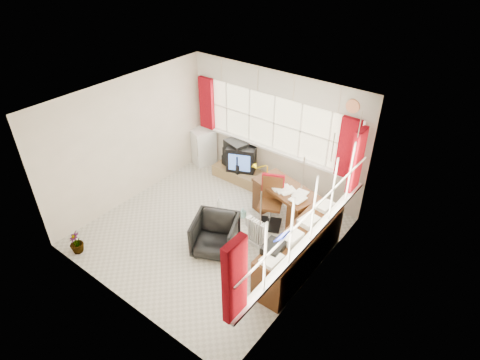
% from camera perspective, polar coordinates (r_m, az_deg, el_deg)
% --- Properties ---
extents(ground, '(4.00, 4.00, 0.00)m').
position_cam_1_polar(ground, '(7.47, -4.11, -7.30)').
color(ground, beige).
rests_on(ground, ground).
extents(room_walls, '(4.00, 4.00, 4.00)m').
position_cam_1_polar(room_walls, '(6.59, -4.63, 2.60)').
color(room_walls, beige).
rests_on(room_walls, ground).
extents(window_back, '(3.70, 0.12, 3.60)m').
position_cam_1_polar(window_back, '(8.21, 4.57, 4.82)').
color(window_back, '#F7F0C4').
rests_on(window_back, room_walls).
extents(window_right, '(0.12, 3.70, 3.60)m').
position_cam_1_polar(window_right, '(6.03, 9.74, -7.80)').
color(window_right, '#F7F0C4').
rests_on(window_right, room_walls).
extents(curtains, '(3.83, 3.83, 1.15)m').
position_cam_1_polar(curtains, '(6.78, 6.49, 3.01)').
color(curtains, '#9B080F').
rests_on(curtains, room_walls).
extents(overhead_cabinets, '(3.98, 3.98, 0.48)m').
position_cam_1_polar(overhead_cabinets, '(6.44, 7.62, 9.15)').
color(overhead_cabinets, silver).
rests_on(overhead_cabinets, room_walls).
extents(desk, '(1.37, 0.93, 0.76)m').
position_cam_1_polar(desk, '(7.55, 6.39, -3.07)').
color(desk, '#452810').
rests_on(desk, ground).
extents(desk_lamp, '(0.16, 0.14, 0.40)m').
position_cam_1_polar(desk_lamp, '(7.31, 3.89, 1.41)').
color(desk_lamp, '#DEC109').
rests_on(desk_lamp, desk).
extents(task_chair, '(0.56, 0.57, 1.00)m').
position_cam_1_polar(task_chair, '(7.37, 4.50, -2.70)').
color(task_chair, black).
rests_on(task_chair, ground).
extents(office_chair, '(0.96, 0.97, 0.67)m').
position_cam_1_polar(office_chair, '(6.88, -3.55, -7.85)').
color(office_chair, black).
rests_on(office_chair, ground).
extents(radiator, '(0.36, 0.17, 0.53)m').
position_cam_1_polar(radiator, '(7.05, 2.44, -7.88)').
color(radiator, white).
rests_on(radiator, ground).
extents(credenza, '(0.50, 2.00, 0.85)m').
position_cam_1_polar(credenza, '(6.60, 8.50, -9.76)').
color(credenza, '#452810').
rests_on(credenza, ground).
extents(file_tray, '(0.30, 0.37, 0.12)m').
position_cam_1_polar(file_tray, '(5.97, 4.77, -9.57)').
color(file_tray, black).
rests_on(file_tray, credenza).
extents(tv_bench, '(1.40, 0.50, 0.25)m').
position_cam_1_polar(tv_bench, '(8.74, 0.52, 0.61)').
color(tv_bench, '#A08250').
rests_on(tv_bench, ground).
extents(crt_tv, '(0.78, 0.75, 0.55)m').
position_cam_1_polar(crt_tv, '(8.66, 0.34, 3.38)').
color(crt_tv, black).
rests_on(crt_tv, tv_bench).
extents(hifi_stack, '(0.67, 0.52, 0.62)m').
position_cam_1_polar(hifi_stack, '(8.68, -0.55, 3.56)').
color(hifi_stack, black).
rests_on(hifi_stack, tv_bench).
extents(mini_fridge, '(0.63, 0.63, 0.82)m').
position_cam_1_polar(mini_fridge, '(9.34, -5.32, 4.85)').
color(mini_fridge, white).
rests_on(mini_fridge, ground).
extents(spray_bottle_a, '(0.11, 0.11, 0.27)m').
position_cam_1_polar(spray_bottle_a, '(7.93, -2.99, -3.25)').
color(spray_bottle_a, silver).
rests_on(spray_bottle_a, ground).
extents(spray_bottle_b, '(0.10, 0.10, 0.21)m').
position_cam_1_polar(spray_bottle_b, '(7.71, 0.42, -4.68)').
color(spray_bottle_b, '#8DD3CE').
rests_on(spray_bottle_b, ground).
extents(flower_vase, '(0.31, 0.31, 0.42)m').
position_cam_1_polar(flower_vase, '(7.47, -22.28, -8.22)').
color(flower_vase, black).
rests_on(flower_vase, ground).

